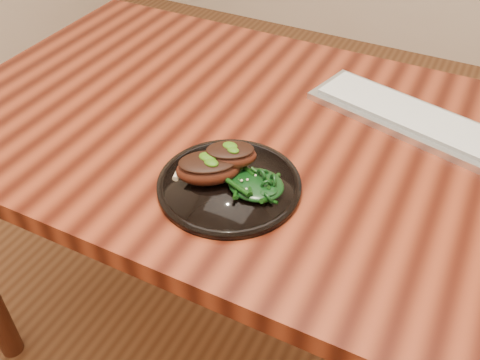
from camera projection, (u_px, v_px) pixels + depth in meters
name	position (u px, v px, depth m)	size (l,w,h in m)	color
desk	(320.00, 180.00, 1.08)	(1.60, 0.80, 0.75)	#370E06
plate	(229.00, 185.00, 0.93)	(0.25, 0.25, 0.02)	black
lamb_chop_front	(208.00, 168.00, 0.91)	(0.13, 0.12, 0.05)	#44180D
lamb_chop_back	(230.00, 155.00, 0.92)	(0.11, 0.10, 0.04)	#44180D
herb_smear	(228.00, 159.00, 0.97)	(0.08, 0.05, 0.01)	#1F4C08
greens_heap	(256.00, 182.00, 0.90)	(0.10, 0.09, 0.04)	black
keyboard	(418.00, 121.00, 1.07)	(0.47, 0.25, 0.02)	silver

